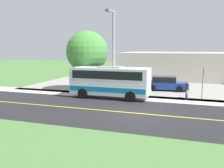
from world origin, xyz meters
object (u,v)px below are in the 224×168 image
Objects in this scene: shuttle_bus_front at (110,80)px; pedestrian_with_bags at (187,90)px; stop_sign at (203,77)px; parked_car_near at (165,84)px; tree_curbside at (87,52)px; street_light_pole at (113,50)px; commercial_building at (190,65)px.

pedestrian_with_bags is (-1.29, 6.58, -0.71)m from shuttle_bus_front.
stop_sign is at bearing 101.54° from shuttle_bus_front.
parked_car_near is at bearing -137.41° from stop_sign.
stop_sign is at bearing 83.49° from tree_curbside.
stop_sign is at bearing 103.62° from pedestrian_with_bags.
street_light_pole reaches higher than tree_curbside.
commercial_building is at bearing 158.33° from shuttle_bus_front.
pedestrian_with_bags is at bearing -76.38° from stop_sign.
commercial_building is (-15.30, -1.14, -0.07)m from stop_sign.
shuttle_bus_front is 7.01m from parked_car_near.
pedestrian_with_bags is at bearing 98.11° from street_light_pole.
tree_curbside reaches higher than stop_sign.
pedestrian_with_bags is 4.72m from parked_car_near.
stop_sign reaches higher than pedestrian_with_bags.
pedestrian_with_bags is 0.21× the size of street_light_pole.
tree_curbside is at bearing -129.46° from shuttle_bus_front.
tree_curbside is (-1.61, -10.11, 3.19)m from pedestrian_with_bags.
commercial_building is at bearing 179.50° from pedestrian_with_bags.
tree_curbside reaches higher than shuttle_bus_front.
commercial_building is (-11.46, 2.39, 1.20)m from parked_car_near.
pedestrian_with_bags is 10.72m from tree_curbside.
shuttle_bus_front is 8.03m from stop_sign.
commercial_building reaches higher than parked_car_near.
parked_car_near is 0.73× the size of tree_curbside.
stop_sign reaches higher than shuttle_bus_front.
tree_curbside is (-2.90, -3.53, 2.48)m from shuttle_bus_front.
street_light_pole is at bearing -21.68° from commercial_building.
street_light_pole is (-0.38, 0.15, 2.71)m from shuttle_bus_front.
shuttle_bus_front is at bearing -78.46° from stop_sign.
stop_sign is at bearing 99.04° from street_light_pole.
tree_curbside is (2.54, -7.86, 3.35)m from parked_car_near.
stop_sign is 11.65m from tree_curbside.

